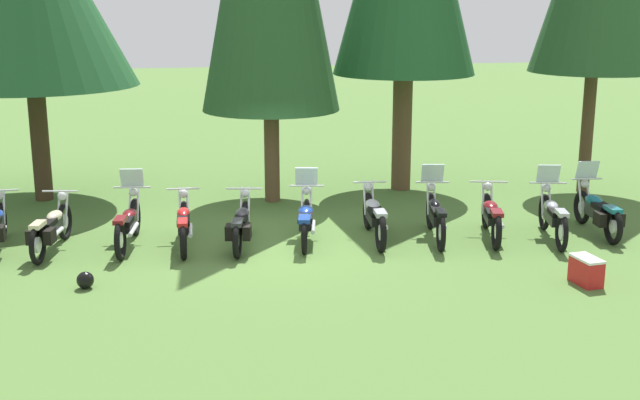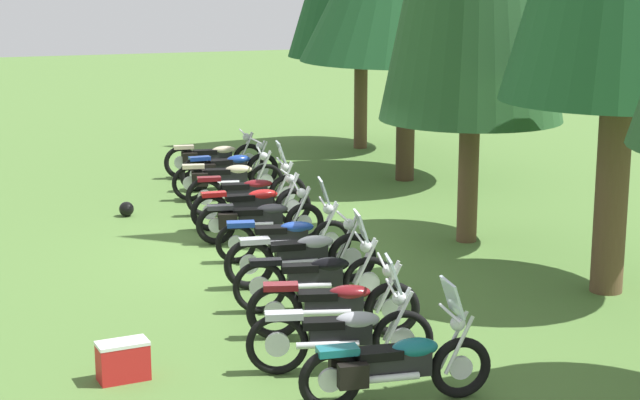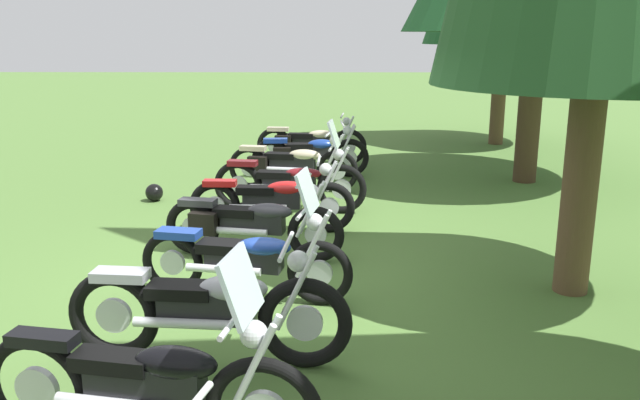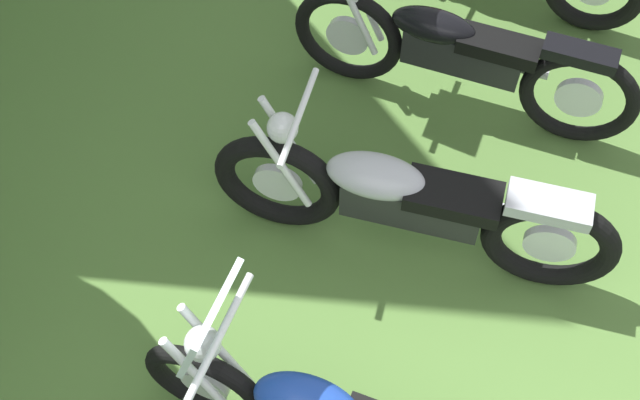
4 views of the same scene
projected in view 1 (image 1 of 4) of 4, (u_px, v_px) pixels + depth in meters
ground_plane at (278, 243)px, 15.77m from camera, size 80.00×80.00×0.00m
motorcycle_2 at (51, 228)px, 15.13m from camera, size 0.81×2.24×1.01m
motorcycle_3 at (128, 223)px, 15.46m from camera, size 0.72×2.31×1.38m
motorcycle_4 at (184, 224)px, 15.46m from camera, size 0.63×2.24×1.00m
motorcycle_5 at (241, 225)px, 15.46m from camera, size 0.82×2.17×0.99m
motorcycle_6 at (306, 219)px, 15.79m from camera, size 0.73×2.17×1.34m
motorcycle_7 at (374, 217)px, 15.87m from camera, size 0.67×2.32×1.03m
motorcycle_8 at (436, 215)px, 15.92m from camera, size 0.68×2.24×1.38m
motorcycle_9 at (491, 216)px, 15.99m from camera, size 0.85×2.19×1.02m
motorcycle_10 at (553, 215)px, 15.89m from camera, size 0.78×2.17×1.38m
motorcycle_11 at (598, 211)px, 16.28m from camera, size 0.68×2.18×1.36m
picnic_cooler at (586, 271)px, 13.49m from camera, size 0.39×0.62×0.46m
dropped_helmet at (85, 280)px, 13.31m from camera, size 0.28×0.28×0.28m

